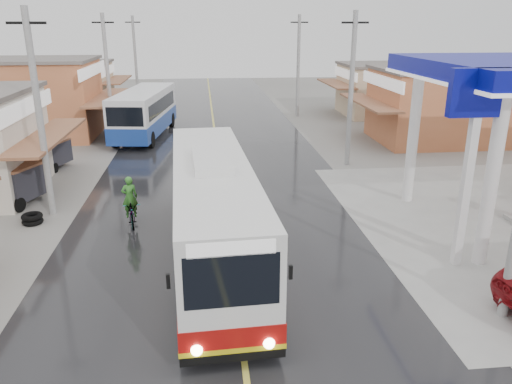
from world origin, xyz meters
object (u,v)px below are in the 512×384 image
at_px(second_bus, 144,112).
at_px(tricycle_far, 53,153).
at_px(tyre_stack, 32,219).
at_px(tricycle_near, 20,181).
at_px(cyclist, 131,209).
at_px(coach_bus, 213,211).

xyz_separation_m(second_bus, tricycle_far, (-4.08, -7.39, -0.81)).
xyz_separation_m(tricycle_far, tyre_stack, (1.29, -7.94, -0.66)).
relative_size(tricycle_near, tyre_stack, 3.30).
bearing_deg(cyclist, second_bus, 83.61).
bearing_deg(tricycle_near, tyre_stack, -42.33).
distance_m(second_bus, tyre_stack, 15.66).
bearing_deg(coach_bus, tyre_stack, 148.07).
height_order(second_bus, tricycle_near, second_bus).
distance_m(coach_bus, tyre_stack, 8.08).
bearing_deg(tricycle_near, tricycle_far, 114.28).
height_order(coach_bus, tricycle_near, coach_bus).
distance_m(cyclist, tyre_stack, 3.92).
bearing_deg(coach_bus, second_bus, 99.36).
relative_size(coach_bus, second_bus, 1.20).
distance_m(cyclist, tricycle_far, 9.87).
bearing_deg(tricycle_near, cyclist, -7.57).
bearing_deg(second_bus, coach_bus, -70.02).
xyz_separation_m(second_bus, tyre_stack, (-2.79, -15.34, -1.46)).
bearing_deg(tricycle_near, second_bus, 95.75).
relative_size(coach_bus, tyre_stack, 14.34).
bearing_deg(tyre_stack, second_bus, 79.68).
bearing_deg(tyre_stack, coach_bus, -29.09).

